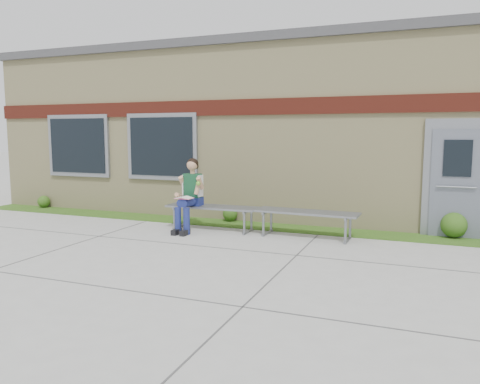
% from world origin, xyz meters
% --- Properties ---
extents(ground, '(80.00, 80.00, 0.00)m').
position_xyz_m(ground, '(0.00, 0.00, 0.00)').
color(ground, '#9E9E99').
rests_on(ground, ground).
extents(grass_strip, '(16.00, 0.80, 0.02)m').
position_xyz_m(grass_strip, '(0.00, 2.60, 0.01)').
color(grass_strip, '#264312').
rests_on(grass_strip, ground).
extents(school_building, '(16.20, 6.22, 4.20)m').
position_xyz_m(school_building, '(-0.00, 5.99, 2.10)').
color(school_building, beige).
rests_on(school_building, ground).
extents(bench_left, '(1.97, 0.57, 0.51)m').
position_xyz_m(bench_left, '(-1.17, 1.88, 0.39)').
color(bench_left, gray).
rests_on(bench_left, ground).
extents(bench_right, '(2.04, 0.65, 0.52)m').
position_xyz_m(bench_right, '(0.83, 1.88, 0.40)').
color(bench_right, gray).
rests_on(bench_right, ground).
extents(girl, '(0.54, 0.89, 1.51)m').
position_xyz_m(girl, '(-1.58, 1.66, 0.79)').
color(girl, navy).
rests_on(girl, ground).
extents(shrub_west, '(0.32, 0.32, 0.32)m').
position_xyz_m(shrub_west, '(-6.66, 2.85, 0.18)').
color(shrub_west, '#264312').
rests_on(shrub_west, grass_strip).
extents(shrub_mid, '(0.34, 0.34, 0.34)m').
position_xyz_m(shrub_mid, '(-1.17, 2.85, 0.19)').
color(shrub_mid, '#264312').
rests_on(shrub_mid, grass_strip).
extents(shrub_east, '(0.49, 0.49, 0.49)m').
position_xyz_m(shrub_east, '(3.50, 2.85, 0.26)').
color(shrub_east, '#264312').
rests_on(shrub_east, grass_strip).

